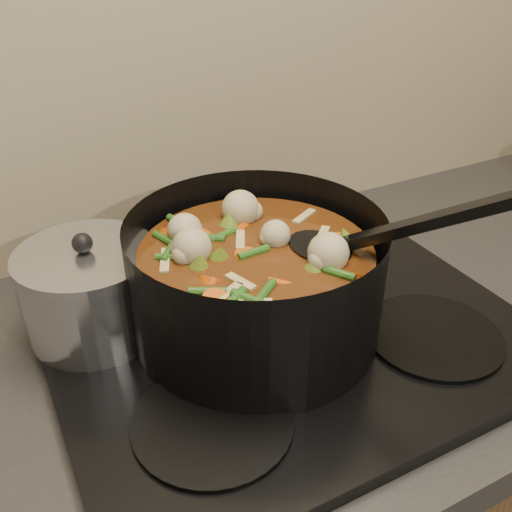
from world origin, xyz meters
name	(u,v)px	position (x,y,z in m)	size (l,w,h in m)	color
stovetop	(280,323)	(0.00, 1.93, 0.92)	(0.62, 0.54, 0.03)	black
stockpot	(257,282)	(-0.04, 1.93, 1.01)	(0.42, 0.42, 0.24)	black
saucepan	(91,291)	(-0.23, 2.03, 0.99)	(0.18, 0.18, 0.15)	silver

